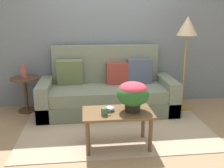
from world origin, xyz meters
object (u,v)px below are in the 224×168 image
object	(u,v)px
side_table	(25,88)
table_vase	(24,72)
snack_bowl	(110,108)
coffee_table	(118,117)
couch	(107,92)
floor_lamp	(187,35)
potted_plant	(133,93)
coffee_mug	(105,112)

from	to	relation	value
side_table	table_vase	xyz separation A→B (m)	(-0.00, 0.00, 0.29)
snack_bowl	coffee_table	bearing A→B (deg)	-16.17
couch	floor_lamp	distance (m)	1.66
floor_lamp	potted_plant	bearing A→B (deg)	-133.30
coffee_mug	table_vase	size ratio (longest dim) A/B	0.48
couch	potted_plant	bearing A→B (deg)	-81.06
coffee_table	floor_lamp	world-z (taller)	floor_lamp
side_table	snack_bowl	size ratio (longest dim) A/B	5.08
side_table	couch	bearing A→B (deg)	-5.13
couch	table_vase	distance (m)	1.47
snack_bowl	table_vase	bearing A→B (deg)	134.37
couch	table_vase	world-z (taller)	couch
coffee_mug	snack_bowl	distance (m)	0.15
coffee_table	potted_plant	size ratio (longest dim) A/B	2.17
side_table	potted_plant	size ratio (longest dim) A/B	1.52
floor_lamp	coffee_mug	distance (m)	2.15
potted_plant	table_vase	bearing A→B (deg)	139.37
potted_plant	coffee_mug	bearing A→B (deg)	-164.72
couch	potted_plant	distance (m)	1.32
snack_bowl	coffee_mug	bearing A→B (deg)	-120.68
coffee_table	potted_plant	world-z (taller)	potted_plant
coffee_table	coffee_mug	xyz separation A→B (m)	(-0.17, -0.10, 0.12)
floor_lamp	table_vase	distance (m)	2.83
coffee_table	potted_plant	bearing A→B (deg)	0.33
potted_plant	snack_bowl	distance (m)	0.35
couch	table_vase	bearing A→B (deg)	174.75
coffee_table	floor_lamp	distance (m)	2.03
snack_bowl	potted_plant	bearing A→B (deg)	-5.37
couch	table_vase	xyz separation A→B (m)	(-1.42, 0.13, 0.37)
couch	side_table	world-z (taller)	couch
potted_plant	coffee_table	bearing A→B (deg)	-179.67
couch	coffee_mug	xyz separation A→B (m)	(-0.16, -1.35, 0.18)
table_vase	snack_bowl	bearing A→B (deg)	-45.63
potted_plant	table_vase	world-z (taller)	table_vase
potted_plant	snack_bowl	size ratio (longest dim) A/B	3.34
table_vase	potted_plant	bearing A→B (deg)	-40.63
floor_lamp	couch	bearing A→B (deg)	178.53
side_table	floor_lamp	distance (m)	2.90
floor_lamp	potted_plant	world-z (taller)	floor_lamp
couch	coffee_mug	size ratio (longest dim) A/B	18.71
coffee_table	snack_bowl	distance (m)	0.15
table_vase	coffee_table	bearing A→B (deg)	-44.21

